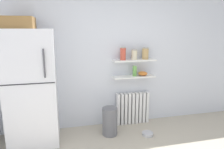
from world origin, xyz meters
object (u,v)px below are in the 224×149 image
at_px(storage_jar_1, 134,54).
at_px(pet_food_bowl, 148,134).
at_px(storage_jar_0, 123,54).
at_px(storage_jar_2, 145,53).
at_px(vase, 135,71).
at_px(shelf_bowl, 143,73).
at_px(radiator, 133,108).
at_px(trash_bin, 110,121).
at_px(refrigerator, 32,86).

xyz_separation_m(storage_jar_1, pet_food_bowl, (0.10, -0.49, -1.30)).
xyz_separation_m(storage_jar_0, storage_jar_1, (0.21, 0.00, -0.02)).
bearing_deg(storage_jar_2, storage_jar_1, 180.00).
relative_size(vase, shelf_bowl, 1.08).
xyz_separation_m(radiator, pet_food_bowl, (0.10, -0.52, -0.27)).
distance_m(storage_jar_0, vase, 0.39).
distance_m(storage_jar_2, vase, 0.37).
height_order(radiator, trash_bin, radiator).
bearing_deg(refrigerator, pet_food_bowl, -8.52).
height_order(radiator, storage_jar_2, storage_jar_2).
bearing_deg(storage_jar_0, trash_bin, -135.52).
bearing_deg(trash_bin, storage_jar_0, 44.48).
bearing_deg(radiator, storage_jar_2, -8.11).
relative_size(trash_bin, pet_food_bowl, 2.53).
bearing_deg(vase, storage_jar_1, 180.00).
distance_m(radiator, storage_jar_2, 1.07).
bearing_deg(pet_food_bowl, shelf_bowl, 81.25).
xyz_separation_m(radiator, trash_bin, (-0.52, -0.33, -0.06)).
bearing_deg(storage_jar_1, storage_jar_2, -0.00).
bearing_deg(trash_bin, storage_jar_2, 22.58).
bearing_deg(shelf_bowl, storage_jar_1, 180.00).
relative_size(refrigerator, storage_jar_0, 8.40).
relative_size(storage_jar_2, trash_bin, 0.45).
distance_m(refrigerator, vase, 1.76).
xyz_separation_m(storage_jar_2, pet_food_bowl, (-0.11, -0.49, -1.32)).
relative_size(storage_jar_2, shelf_bowl, 1.27).
bearing_deg(radiator, trash_bin, -147.30).
bearing_deg(trash_bin, storage_jar_1, 30.30).
distance_m(refrigerator, shelf_bowl, 1.92).
relative_size(radiator, shelf_bowl, 3.68).
bearing_deg(shelf_bowl, vase, 180.00).
relative_size(shelf_bowl, trash_bin, 0.35).
bearing_deg(trash_bin, vase, 29.62).
height_order(trash_bin, pet_food_bowl, trash_bin).
height_order(storage_jar_0, shelf_bowl, storage_jar_0).
bearing_deg(radiator, pet_food_bowl, -79.34).
xyz_separation_m(radiator, storage_jar_2, (0.21, -0.03, 1.04)).
height_order(refrigerator, vase, refrigerator).
relative_size(storage_jar_0, storage_jar_1, 1.23).
height_order(radiator, pet_food_bowl, radiator).
height_order(storage_jar_1, storage_jar_2, storage_jar_2).
xyz_separation_m(radiator, shelf_bowl, (0.17, -0.03, 0.67)).
relative_size(storage_jar_2, pet_food_bowl, 1.14).
height_order(refrigerator, pet_food_bowl, refrigerator).
height_order(storage_jar_0, pet_food_bowl, storage_jar_0).
bearing_deg(vase, storage_jar_0, 180.00).
distance_m(refrigerator, storage_jar_1, 1.79).
bearing_deg(storage_jar_2, storage_jar_0, 180.00).
relative_size(refrigerator, shelf_bowl, 11.41).
height_order(radiator, storage_jar_1, storage_jar_1).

